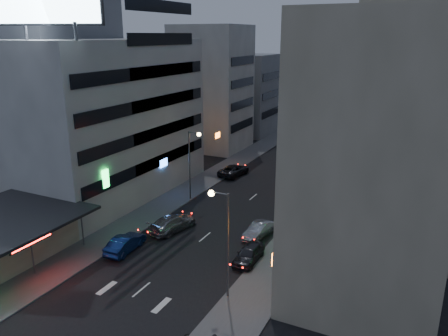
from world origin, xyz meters
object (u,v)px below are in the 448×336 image
Objects in this scene: parked_car_right_mid at (258,230)px; parked_car_right_near at (249,254)px; road_car_silver at (173,223)px; parked_car_right_far at (301,183)px; road_car_blue at (125,243)px; parked_car_left at (234,170)px.

parked_car_right_near is at bearing -71.12° from parked_car_right_mid.
road_car_silver is at bearing -157.59° from parked_car_right_mid.
parked_car_right_far is 24.76m from road_car_blue.
parked_car_left reaches higher than parked_car_right_mid.
parked_car_right_near is at bearing -167.93° from road_car_blue.
road_car_silver reaches higher than parked_car_right_far.
parked_car_right_mid is (-1.06, 4.77, -0.04)m from parked_car_right_near.
parked_car_right_mid is 0.91× the size of road_car_blue.
road_car_silver is (1.41, 5.56, 0.04)m from road_car_blue.
parked_car_right_near is at bearing -87.26° from parked_car_right_far.
road_car_silver is at bearing -108.64° from road_car_blue.
road_car_blue is 0.84× the size of road_car_silver.
road_car_silver reaches higher than road_car_blue.
parked_car_right_far is at bearing 92.93° from parked_car_right_near.
parked_car_left reaches higher than parked_car_right_far.
parked_car_right_far is (-1.46, 19.89, 0.01)m from parked_car_right_near.
parked_car_right_near is at bearing 177.12° from road_car_silver.
parked_car_right_mid is 15.13m from parked_car_right_far.
parked_car_right_near is 0.79× the size of parked_car_left.
parked_car_right_far is at bearing -179.76° from parked_car_left.
parked_car_left is (-11.20, 20.98, 0.02)m from parked_car_right_near.
parked_car_right_near is 0.79× the size of road_car_silver.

